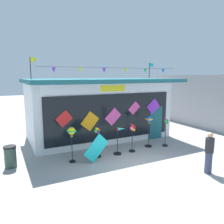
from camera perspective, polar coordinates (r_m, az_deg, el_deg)
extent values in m
plane|color=#9E9B99|center=(9.80, 8.57, -14.00)|extent=(80.00, 80.00, 0.00)
cube|color=silver|center=(14.02, -3.64, 0.61)|extent=(8.30, 4.01, 3.48)
cube|color=#195660|center=(13.37, -2.79, 8.12)|extent=(8.70, 5.10, 0.20)
cube|color=silver|center=(12.03, 0.17, 6.14)|extent=(7.63, 0.08, 0.48)
cube|color=yellow|center=(12.00, 0.23, 6.13)|extent=(1.49, 0.04, 0.34)
cube|color=black|center=(12.23, 0.14, -1.28)|extent=(7.47, 0.06, 2.52)
cube|color=#195660|center=(13.93, 11.17, -2.70)|extent=(0.90, 0.07, 2.00)
cube|color=red|center=(11.19, -12.23, -1.71)|extent=(0.89, 0.03, 0.87)
cube|color=orange|center=(11.65, -5.70, -2.37)|extent=(1.05, 0.03, 1.07)
cube|color=#EA4CA3|center=(12.17, 0.27, -1.23)|extent=(1.02, 0.03, 1.01)
cube|color=#EA4CA3|center=(12.78, 5.71, 1.02)|extent=(0.80, 0.03, 0.79)
cube|color=purple|center=(13.55, 10.57, 1.46)|extent=(0.97, 0.03, 0.96)
cylinder|color=black|center=(11.76, 0.82, 11.32)|extent=(7.97, 0.01, 0.01)
cone|color=purple|center=(10.66, -14.77, 10.47)|extent=(0.20, 0.20, 0.22)
cone|color=yellow|center=(11.00, -8.17, 10.63)|extent=(0.20, 0.20, 0.22)
cone|color=purple|center=(11.48, -2.05, 10.66)|extent=(0.20, 0.20, 0.22)
cone|color=yellow|center=(12.07, 3.54, 10.59)|extent=(0.20, 0.20, 0.22)
cone|color=green|center=(12.76, 8.56, 10.43)|extent=(0.20, 0.20, 0.22)
cone|color=blue|center=(13.53, 13.02, 10.23)|extent=(0.20, 0.20, 0.22)
cylinder|color=black|center=(12.84, -20.24, 10.55)|extent=(0.04, 0.04, 1.16)
cube|color=yellow|center=(12.88, -19.64, 12.63)|extent=(0.32, 0.02, 0.22)
cylinder|color=black|center=(15.81, 9.57, 10.43)|extent=(0.04, 0.04, 1.04)
cube|color=#19B7BC|center=(15.92, 10.09, 11.85)|extent=(0.32, 0.02, 0.22)
cylinder|color=black|center=(10.43, -10.14, -12.40)|extent=(0.28, 0.28, 0.06)
cylinder|color=black|center=(10.22, -10.24, -9.21)|extent=(0.03, 0.03, 1.28)
sphere|color=yellow|center=(9.99, -10.38, -4.80)|extent=(0.33, 0.33, 0.33)
cube|color=green|center=(9.99, -10.38, -4.80)|extent=(0.34, 0.34, 0.07)
cube|color=brown|center=(10.05, -10.34, -6.06)|extent=(0.10, 0.10, 0.10)
cylinder|color=black|center=(10.89, -3.82, -11.30)|extent=(0.37, 0.37, 0.06)
cylinder|color=black|center=(10.69, -3.85, -8.16)|extent=(0.03, 0.03, 1.31)
cylinder|color=black|center=(10.47, -3.81, -4.81)|extent=(0.06, 0.04, 0.06)
cone|color=orange|center=(10.51, -3.32, -4.75)|extent=(0.14, 0.15, 0.14)
cone|color=yellow|center=(10.45, -3.81, -4.29)|extent=(0.15, 0.14, 0.14)
cone|color=green|center=(10.44, -4.30, -4.86)|extent=(0.14, 0.15, 0.14)
cone|color=purple|center=(10.50, -3.80, -5.32)|extent=(0.15, 0.14, 0.14)
cylinder|color=black|center=(11.22, 1.42, -10.65)|extent=(0.39, 0.39, 0.06)
cylinder|color=black|center=(11.03, 1.43, -7.68)|extent=(0.03, 0.03, 1.28)
cone|color=#19B7BC|center=(10.95, 2.38, -4.34)|extent=(0.42, 0.21, 0.17)
cylinder|color=red|center=(10.86, 1.44, -4.46)|extent=(0.03, 0.16, 0.16)
cylinder|color=black|center=(11.63, 5.16, -9.95)|extent=(0.33, 0.33, 0.06)
cylinder|color=black|center=(11.45, 5.21, -7.09)|extent=(0.03, 0.03, 1.27)
cylinder|color=black|center=(11.25, 5.36, -4.03)|extent=(0.06, 0.04, 0.06)
cone|color=red|center=(11.31, 5.87, -3.96)|extent=(0.17, 0.18, 0.17)
cone|color=red|center=(11.22, 5.37, -3.44)|extent=(0.18, 0.17, 0.17)
cone|color=#EA4CA3|center=(11.19, 4.85, -4.09)|extent=(0.17, 0.18, 0.17)
cone|color=orange|center=(11.28, 5.36, -4.61)|extent=(0.18, 0.17, 0.17)
cylinder|color=black|center=(12.51, 9.30, -8.63)|extent=(0.40, 0.40, 0.06)
cylinder|color=black|center=(12.33, 9.38, -5.68)|extent=(0.03, 0.03, 1.39)
sphere|color=blue|center=(12.14, 9.48, -1.83)|extent=(0.29, 0.29, 0.29)
cube|color=orange|center=(12.14, 9.48, -1.83)|extent=(0.30, 0.30, 0.06)
cube|color=brown|center=(12.18, 9.46, -2.79)|extent=(0.10, 0.10, 0.10)
cylinder|color=black|center=(12.80, 13.46, -8.35)|extent=(0.31, 0.31, 0.06)
cylinder|color=black|center=(12.61, 13.58, -5.37)|extent=(0.03, 0.03, 1.44)
cylinder|color=black|center=(12.42, 13.82, -2.19)|extent=(0.06, 0.04, 0.06)
cone|color=#19B7BC|center=(12.49, 14.17, -2.15)|extent=(0.15, 0.15, 0.15)
cone|color=#EA4CA3|center=(12.40, 13.84, -1.74)|extent=(0.15, 0.15, 0.15)
cone|color=green|center=(12.36, 13.47, -2.24)|extent=(0.15, 0.15, 0.15)
cone|color=green|center=(12.44, 13.80, -2.64)|extent=(0.15, 0.15, 0.15)
cylinder|color=#333D56|center=(9.85, 23.54, -11.89)|extent=(0.28, 0.28, 0.86)
cylinder|color=#232328|center=(9.62, 23.82, -7.82)|extent=(0.34, 0.34, 0.60)
sphere|color=tan|center=(9.51, 23.99, -5.45)|extent=(0.22, 0.22, 0.22)
cube|color=purple|center=(9.80, 24.07, -7.34)|extent=(0.26, 0.30, 0.38)
cylinder|color=#2D4238|center=(10.52, -24.67, -10.61)|extent=(0.48, 0.48, 0.86)
cylinder|color=black|center=(10.38, -24.85, -8.17)|extent=(0.52, 0.52, 0.08)
cube|color=#19B7BC|center=(10.12, -4.05, -9.27)|extent=(1.28, 0.20, 1.28)
cube|color=#99999E|center=(20.56, 24.03, 3.21)|extent=(5.69, 7.57, 3.91)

